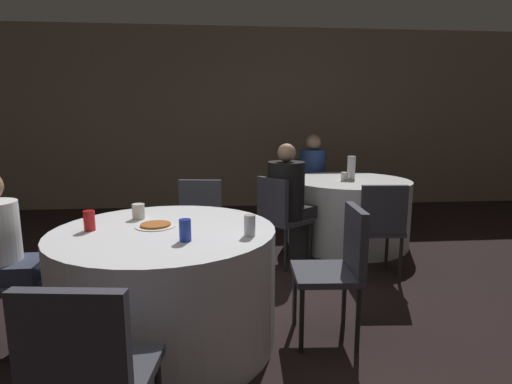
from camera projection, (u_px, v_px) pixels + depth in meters
name	position (u px, v px, depth m)	size (l,w,h in m)	color
ground_plane	(207.00, 342.00, 2.52)	(16.00, 16.00, 0.00)	black
wall_back	(213.00, 119.00, 6.30)	(16.00, 0.06, 2.80)	gray
table_near	(167.00, 285.00, 2.50)	(1.36, 1.36, 0.73)	silver
table_far	(348.00, 212.00, 4.52)	(1.35, 1.35, 0.73)	white
chair_near_north	(199.00, 219.00, 3.54)	(0.45, 0.46, 0.86)	#383842
chair_near_east	(340.00, 260.00, 2.50)	(0.43, 0.42, 0.86)	#383842
chair_near_south	(87.00, 370.00, 1.40)	(0.45, 0.45, 0.86)	#383842
chair_far_south	(380.00, 222.00, 3.42)	(0.43, 0.43, 0.86)	#383842
chair_far_north	(310.00, 184.00, 5.52)	(0.47, 0.47, 0.86)	#383842
chair_far_southwest	(279.00, 212.00, 3.79)	(0.56, 0.56, 0.86)	#383842
person_black_shirt	(290.00, 202.00, 3.88)	(0.49, 0.47, 1.17)	#282828
person_blue_shirt	(314.00, 179.00, 5.36)	(0.39, 0.51, 1.20)	black
person_white_shirt	(8.00, 263.00, 2.37)	(0.50, 0.31, 1.10)	#33384C
pizza_plate_near	(156.00, 225.00, 2.49)	(0.25, 0.25, 0.02)	white
soda_can_silver	(250.00, 225.00, 2.28)	(0.07, 0.07, 0.12)	silver
soda_can_blue	(185.00, 230.00, 2.18)	(0.07, 0.07, 0.12)	#1E38A5
soda_can_red	(89.00, 221.00, 2.39)	(0.07, 0.07, 0.12)	red
cup_near	(138.00, 211.00, 2.68)	(0.08, 0.08, 0.10)	silver
bottle_far	(351.00, 168.00, 4.47)	(0.09, 0.09, 0.26)	white
cup_far	(344.00, 176.00, 4.37)	(0.07, 0.07, 0.09)	silver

